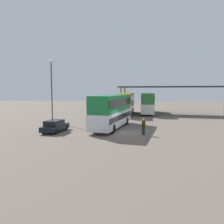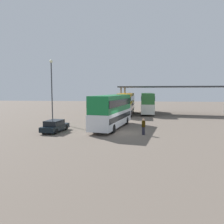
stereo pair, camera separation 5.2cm
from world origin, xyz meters
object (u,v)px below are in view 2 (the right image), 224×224
lamppost_tall (52,84)px  double_decker_mid_row (147,102)px  double_decker_main (112,110)px  double_decker_near_canopy (126,103)px  parked_hatchback (55,126)px  pedestrian_waiting (143,127)px

lamppost_tall → double_decker_mid_row: bearing=44.1°
double_decker_main → lamppost_tall: 10.70m
double_decker_near_canopy → parked_hatchback: bearing=161.8°
pedestrian_waiting → double_decker_mid_row: bearing=-127.4°
lamppost_tall → double_decker_main: bearing=-23.7°
parked_hatchback → lamppost_tall: size_ratio=0.47×
double_decker_near_canopy → lamppost_tall: (-10.34, -11.58, 3.34)m
parked_hatchback → lamppost_tall: 9.43m
double_decker_near_canopy → double_decker_mid_row: size_ratio=0.99×
double_decker_main → lamppost_tall: bearing=76.9°
double_decker_mid_row → lamppost_tall: (-14.43, -13.97, 3.34)m
double_decker_mid_row → pedestrian_waiting: double_decker_mid_row is taller
double_decker_main → pedestrian_waiting: (3.77, -3.82, -1.38)m
double_decker_main → pedestrian_waiting: double_decker_main is taller
double_decker_near_canopy → double_decker_mid_row: (4.09, 2.39, -0.00)m
double_decker_main → parked_hatchback: bearing=129.0°
double_decker_main → parked_hatchback: double_decker_main is taller
lamppost_tall → pedestrian_waiting: lamppost_tall is taller
double_decker_main → double_decker_mid_row: bearing=-5.3°
double_decker_main → lamppost_tall: size_ratio=1.18×
double_decker_main → double_decker_near_canopy: double_decker_near_canopy is taller
parked_hatchback → double_decker_mid_row: double_decker_mid_row is taller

